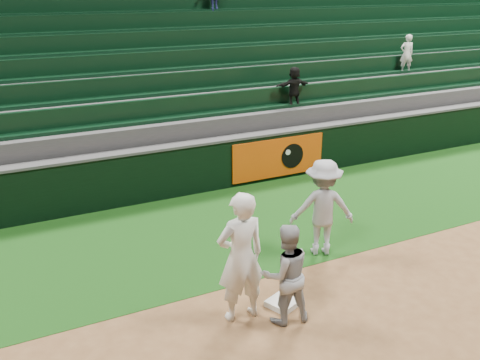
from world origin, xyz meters
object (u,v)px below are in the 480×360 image
at_px(first_baseman, 241,257).
at_px(base_coach, 323,208).
at_px(baserunner, 286,274).
at_px(first_base, 282,303).

relative_size(first_baseman, base_coach, 1.12).
bearing_deg(first_baseman, baserunner, 147.90).
relative_size(first_base, baserunner, 0.27).
xyz_separation_m(first_base, first_baseman, (-0.72, 0.03, 0.97)).
bearing_deg(baserunner, first_base, -108.75).
bearing_deg(first_baseman, base_coach, -151.60).
height_order(first_baseman, base_coach, first_baseman).
relative_size(first_base, first_baseman, 0.20).
distance_m(baserunner, base_coach, 2.30).
bearing_deg(first_base, first_baseman, 177.34).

